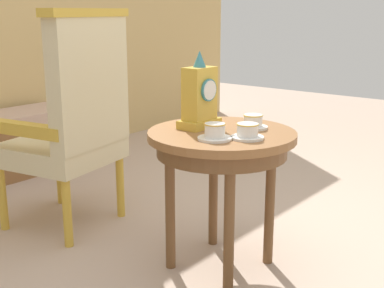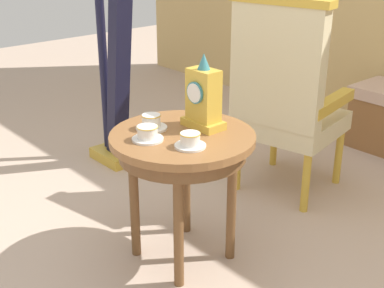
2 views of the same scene
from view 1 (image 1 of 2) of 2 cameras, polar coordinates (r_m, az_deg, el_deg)
ground_plane at (r=2.44m, az=3.19°, el=-13.12°), size 10.00×10.00×0.00m
side_table at (r=2.24m, az=3.25°, el=-0.61°), size 0.64×0.64×0.63m
teacup_left at (r=2.07m, az=2.53°, el=1.29°), size 0.14×0.14×0.07m
teacup_right at (r=2.09m, az=6.14°, el=1.36°), size 0.13×0.13×0.06m
teacup_center at (r=2.28m, az=6.74°, el=2.41°), size 0.13×0.13×0.06m
mantel_clock at (r=2.27m, az=0.90°, el=5.19°), size 0.19×0.11×0.34m
armchair at (r=2.72m, az=-12.92°, el=2.77°), size 0.63×0.62×1.14m
window_bench at (r=3.84m, az=-19.47°, el=0.01°), size 0.91×0.40×0.44m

